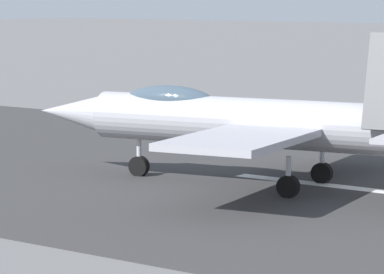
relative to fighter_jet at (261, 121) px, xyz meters
The scene contains 4 objects.
ground_plane 3.53m from the fighter_jet, 143.59° to the right, with size 400.00×400.00×0.00m, color slate.
runway_strip 3.54m from the fighter_jet, 143.81° to the right, with size 240.00×26.00×0.02m.
fighter_jet is the anchor object (origin of this frame).
crew_person 19.17m from the fighter_jet, 33.80° to the right, with size 0.36×0.69×1.62m.
Camera 1 is at (-19.24, 34.42, 6.79)m, focal length 104.66 mm.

